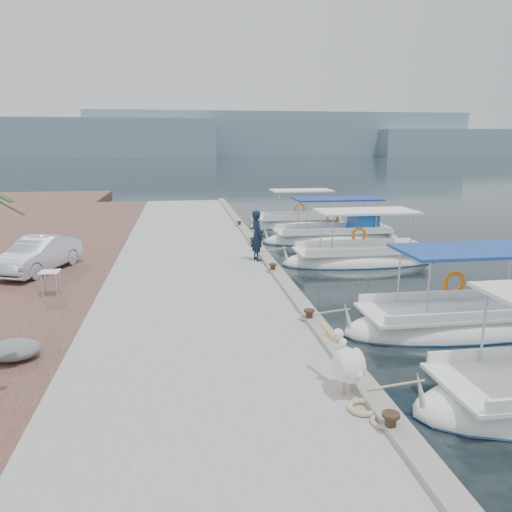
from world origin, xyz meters
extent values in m
plane|color=black|center=(0.00, 0.00, 0.00)|extent=(400.00, 400.00, 0.00)
cube|color=gray|center=(-3.00, 5.00, 0.25)|extent=(6.00, 40.00, 0.50)
cube|color=gray|center=(-0.22, 5.00, 0.56)|extent=(0.44, 40.00, 0.12)
cube|color=#51312B|center=(-8.00, 5.00, 0.25)|extent=(4.00, 40.00, 0.50)
cube|color=#738D9E|center=(-60.00, 190.00, 7.00)|extent=(140.00, 40.00, 14.00)
cube|color=#738D9E|center=(40.00, 210.00, 9.00)|extent=(160.00, 40.00, 18.00)
cube|color=#738D9E|center=(140.00, 200.00, 5.50)|extent=(120.00, 40.00, 11.00)
ellipsoid|color=white|center=(3.93, -3.37, 0.05)|extent=(6.66, 2.23, 1.30)
ellipsoid|color=#164A9B|center=(3.93, -3.37, 0.03)|extent=(6.70, 2.27, 0.22)
cube|color=white|center=(3.93, -3.37, 0.55)|extent=(5.46, 1.91, 0.08)
cube|color=#1D4391|center=(4.10, -3.37, 2.19)|extent=(4.00, 2.05, 0.08)
cylinder|color=silver|center=(2.43, -4.21, 1.35)|extent=(0.05, 0.05, 1.60)
torus|color=orange|center=(4.23, -2.32, 1.00)|extent=(0.68, 0.12, 0.68)
ellipsoid|color=white|center=(3.94, 4.45, 0.05)|extent=(6.67, 2.26, 1.30)
ellipsoid|color=#164A9B|center=(3.94, 4.45, 0.03)|extent=(6.70, 2.31, 0.22)
cube|color=white|center=(3.94, 4.45, 0.55)|extent=(5.47, 1.94, 0.08)
cube|color=white|center=(4.10, 4.45, 2.19)|extent=(4.00, 2.08, 0.08)
cylinder|color=silver|center=(2.43, 3.60, 1.35)|extent=(0.05, 0.05, 1.60)
torus|color=orange|center=(4.24, 5.52, 1.00)|extent=(0.68, 0.12, 0.68)
ellipsoid|color=white|center=(4.20, 9.23, 0.05)|extent=(7.19, 2.21, 1.30)
ellipsoid|color=#164A9B|center=(4.20, 9.23, 0.03)|extent=(7.23, 2.26, 0.22)
cube|color=white|center=(4.20, 9.23, 0.55)|extent=(5.90, 1.90, 0.08)
cube|color=navy|center=(4.38, 9.23, 2.19)|extent=(4.31, 2.04, 0.08)
cylinder|color=silver|center=(2.58, 8.40, 1.35)|extent=(0.05, 0.05, 1.60)
torus|color=orange|center=(4.50, 10.28, 1.00)|extent=(0.68, 0.12, 0.68)
cube|color=#164A9B|center=(5.81, 9.23, 1.10)|extent=(1.20, 1.55, 1.00)
ellipsoid|color=white|center=(3.56, 14.06, 0.05)|extent=(5.92, 2.04, 1.30)
ellipsoid|color=#164A9B|center=(3.56, 14.06, 0.03)|extent=(5.95, 2.08, 0.22)
cube|color=white|center=(3.56, 14.06, 0.55)|extent=(4.86, 1.75, 0.08)
cube|color=white|center=(3.71, 14.06, 2.19)|extent=(3.55, 1.87, 0.08)
cylinder|color=silver|center=(2.23, 13.30, 1.35)|extent=(0.05, 0.05, 1.60)
torus|color=orange|center=(3.86, 15.03, 1.00)|extent=(0.68, 0.12, 0.68)
cylinder|color=black|center=(-0.35, -8.50, 0.65)|extent=(0.18, 0.18, 0.30)
cylinder|color=black|center=(-0.35, -8.50, 0.80)|extent=(0.28, 0.28, 0.05)
cylinder|color=black|center=(-0.35, -3.50, 0.65)|extent=(0.18, 0.18, 0.30)
cylinder|color=black|center=(-0.35, -3.50, 0.80)|extent=(0.28, 0.28, 0.05)
cylinder|color=black|center=(-0.35, 1.50, 0.65)|extent=(0.18, 0.18, 0.30)
cylinder|color=black|center=(-0.35, 1.50, 0.80)|extent=(0.28, 0.28, 0.05)
cylinder|color=black|center=(-0.35, 6.50, 0.65)|extent=(0.18, 0.18, 0.30)
cylinder|color=black|center=(-0.35, 6.50, 0.80)|extent=(0.28, 0.28, 0.05)
cylinder|color=black|center=(-0.35, 11.50, 0.65)|extent=(0.18, 0.18, 0.30)
cylinder|color=black|center=(-0.35, 11.50, 0.80)|extent=(0.28, 0.28, 0.05)
cylinder|color=tan|center=(-0.68, -7.20, 0.67)|extent=(0.05, 0.05, 0.33)
cylinder|color=tan|center=(-0.52, -7.17, 0.67)|extent=(0.05, 0.05, 0.33)
ellipsoid|color=white|center=(-0.60, -7.19, 1.04)|extent=(0.64, 0.87, 0.62)
cylinder|color=white|center=(-0.66, -6.91, 1.30)|extent=(0.19, 0.31, 0.33)
sphere|color=white|center=(-0.68, -6.81, 1.49)|extent=(0.20, 0.20, 0.20)
cone|color=#EAA566|center=(-0.75, -6.51, 1.40)|extent=(0.23, 0.61, 0.24)
imported|color=black|center=(-0.60, 3.51, 1.47)|extent=(0.61, 0.79, 1.94)
imported|color=silver|center=(-8.45, 2.92, 1.11)|extent=(2.47, 3.92, 1.22)
ellipsoid|color=slate|center=(-7.02, -4.73, 0.70)|extent=(1.10, 0.90, 0.40)
cylinder|color=silver|center=(-7.55, -0.31, 0.85)|extent=(0.06, 0.06, 0.70)
cylinder|color=silver|center=(-7.15, -0.31, 0.85)|extent=(0.06, 0.06, 0.70)
cylinder|color=silver|center=(-7.55, 0.09, 0.85)|extent=(0.06, 0.06, 0.70)
cylinder|color=silver|center=(-7.15, 0.09, 0.85)|extent=(0.06, 0.06, 0.70)
cube|color=white|center=(-7.35, -0.11, 1.21)|extent=(0.55, 0.55, 0.03)
torus|color=#C6B284|center=(-0.53, -7.80, 0.55)|extent=(0.54, 0.54, 0.10)
camera|label=1|loc=(-3.47, -15.09, 4.89)|focal=35.00mm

